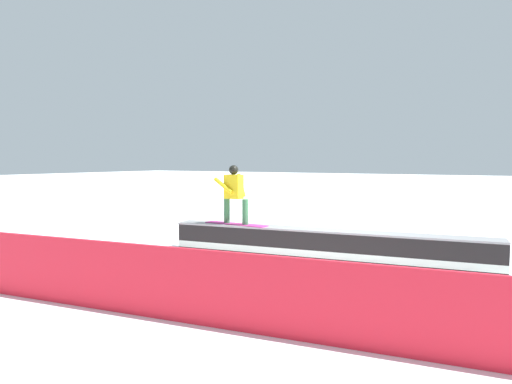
# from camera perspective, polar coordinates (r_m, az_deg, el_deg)

# --- Properties ---
(ground_plane) EXTENTS (120.00, 120.00, 0.00)m
(ground_plane) POSITION_cam_1_polar(r_m,az_deg,el_deg) (9.67, 8.80, -8.72)
(ground_plane) COLOR white
(grind_box) EXTENTS (6.97, 1.50, 0.66)m
(grind_box) POSITION_cam_1_polar(r_m,az_deg,el_deg) (9.61, 8.82, -6.98)
(grind_box) COLOR black
(grind_box) RESTS_ON ground_plane
(snowboarder) EXTENTS (1.60, 0.42, 1.38)m
(snowboarder) POSITION_cam_1_polar(r_m,az_deg,el_deg) (10.15, -2.86, -0.11)
(snowboarder) COLOR #BA2984
(snowboarder) RESTS_ON grind_box
(safety_fence) EXTENTS (8.93, 1.33, 1.00)m
(safety_fence) POSITION_cam_1_polar(r_m,az_deg,el_deg) (5.84, -6.98, -12.28)
(safety_fence) COLOR red
(safety_fence) RESTS_ON ground_plane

